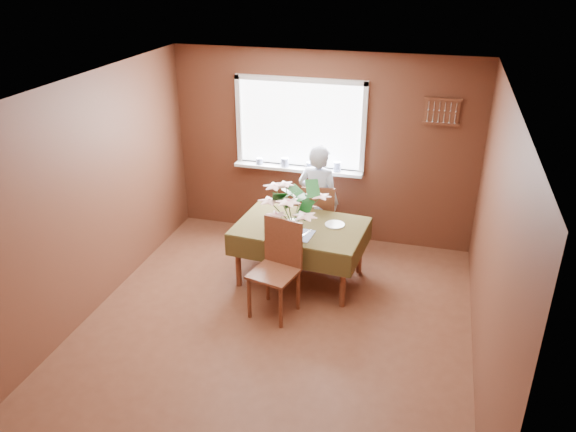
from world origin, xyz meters
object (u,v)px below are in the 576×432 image
(dining_table, at_px, (301,232))
(flower_bouquet, at_px, (293,205))
(chair_far, at_px, (318,216))
(seated_woman, at_px, (318,201))
(chair_near, at_px, (278,264))

(dining_table, height_order, flower_bouquet, flower_bouquet)
(chair_far, height_order, seated_woman, seated_woman)
(chair_near, distance_m, seated_woman, 1.37)
(chair_near, bearing_deg, seated_woman, 97.86)
(seated_woman, relative_size, flower_bouquet, 2.37)
(dining_table, distance_m, chair_far, 0.69)
(chair_far, distance_m, flower_bouquet, 1.04)
(dining_table, height_order, chair_near, chair_near)
(chair_far, distance_m, chair_near, 1.37)
(chair_near, bearing_deg, chair_far, 97.74)
(chair_near, height_order, flower_bouquet, flower_bouquet)
(dining_table, relative_size, chair_far, 1.61)
(chair_far, relative_size, flower_bouquet, 1.54)
(flower_bouquet, bearing_deg, chair_far, 83.52)
(chair_near, xyz_separation_m, seated_woman, (0.13, 1.35, 0.17))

